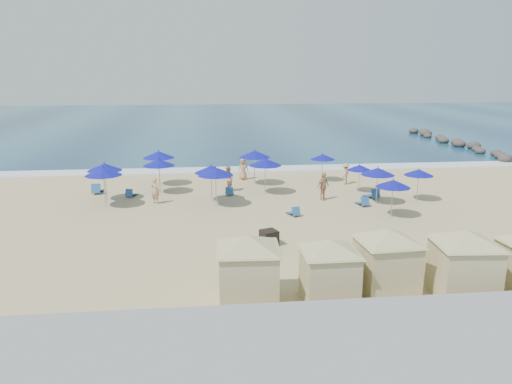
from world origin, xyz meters
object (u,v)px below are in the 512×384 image
(cabana_3, at_px, (465,255))
(beachgoer_4, at_px, (243,169))
(umbrella_3, at_px, (211,169))
(umbrella_11, at_px, (393,184))
(umbrella_0, at_px, (104,167))
(cabana_2, at_px, (387,252))
(cabana_1, at_px, (330,262))
(umbrella_8, at_px, (378,171))
(beachgoer_3, at_px, (345,174))
(beachgoer_1, at_px, (228,179))
(beachgoer_2, at_px, (323,186))
(trash_bin, at_px, (269,238))
(umbrella_6, at_px, (216,172))
(umbrella_1, at_px, (103,171))
(beachgoer_0, at_px, (155,191))
(umbrella_10, at_px, (419,172))
(umbrella_4, at_px, (159,162))
(umbrella_5, at_px, (265,162))
(umbrella_12, at_px, (360,168))
(umbrella_7, at_px, (255,154))
(umbrella_2, at_px, (159,155))
(cabana_0, at_px, (248,261))
(rock_jetty, at_px, (464,145))
(umbrella_9, at_px, (323,157))

(cabana_3, height_order, beachgoer_4, cabana_3)
(umbrella_3, distance_m, umbrella_11, 11.46)
(umbrella_0, distance_m, umbrella_11, 18.35)
(umbrella_11, relative_size, beachgoer_4, 1.38)
(cabana_2, bearing_deg, cabana_1, -167.83)
(umbrella_8, distance_m, beachgoer_3, 6.00)
(umbrella_11, relative_size, beachgoer_1, 1.30)
(beachgoer_2, bearing_deg, trash_bin, -156.21)
(cabana_1, xyz_separation_m, umbrella_6, (-3.83, 13.72, 0.73))
(umbrella_1, distance_m, umbrella_11, 17.68)
(beachgoer_0, bearing_deg, beachgoer_1, -115.39)
(umbrella_8, distance_m, beachgoer_2, 3.70)
(cabana_2, bearing_deg, umbrella_10, 61.81)
(umbrella_3, relative_size, umbrella_4, 0.98)
(umbrella_8, height_order, beachgoer_0, umbrella_8)
(cabana_3, xyz_separation_m, beachgoer_1, (-8.04, 17.84, -0.78))
(umbrella_5, bearing_deg, umbrella_11, -43.46)
(umbrella_12, xyz_separation_m, beachgoer_4, (-7.81, 4.99, -0.93))
(umbrella_1, xyz_separation_m, umbrella_7, (10.06, 5.16, 0.05))
(cabana_3, height_order, umbrella_4, cabana_3)
(cabana_1, distance_m, cabana_3, 5.20)
(trash_bin, bearing_deg, beachgoer_2, 40.11)
(beachgoer_0, bearing_deg, umbrella_1, 45.12)
(umbrella_0, bearing_deg, umbrella_6, -17.42)
(umbrella_2, relative_size, umbrella_5, 1.03)
(umbrella_0, relative_size, umbrella_7, 0.96)
(beachgoer_0, height_order, beachgoer_2, beachgoer_2)
(beachgoer_4, bearing_deg, beachgoer_0, -143.24)
(cabana_2, xyz_separation_m, beachgoer_2, (0.89, 14.07, -0.70))
(umbrella_8, bearing_deg, cabana_2, -107.88)
(trash_bin, height_order, beachgoer_4, beachgoer_4)
(beachgoer_2, distance_m, beachgoer_3, 5.24)
(umbrella_0, bearing_deg, cabana_0, -63.16)
(umbrella_10, height_order, beachgoer_0, umbrella_10)
(umbrella_2, bearing_deg, umbrella_4, -85.18)
(umbrella_5, bearing_deg, umbrella_8, -26.67)
(umbrella_7, xyz_separation_m, umbrella_8, (7.26, -6.29, -0.19))
(trash_bin, distance_m, umbrella_0, 13.80)
(cabana_3, bearing_deg, umbrella_6, 122.93)
(umbrella_1, distance_m, umbrella_10, 20.31)
(umbrella_11, bearing_deg, cabana_3, -96.53)
(rock_jetty, bearing_deg, umbrella_9, -143.41)
(trash_bin, relative_size, beachgoer_0, 0.45)
(cabana_3, bearing_deg, beachgoer_1, 114.27)
(rock_jetty, distance_m, umbrella_6, 34.93)
(rock_jetty, height_order, umbrella_4, umbrella_4)
(rock_jetty, bearing_deg, umbrella_7, -148.55)
(cabana_3, distance_m, beachgoer_0, 19.87)
(umbrella_7, bearing_deg, beachgoer_4, 110.08)
(cabana_0, relative_size, umbrella_6, 1.78)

